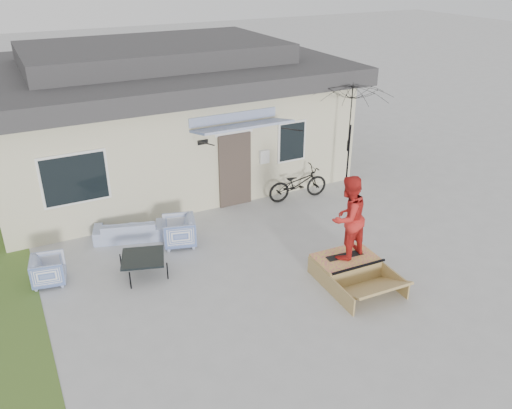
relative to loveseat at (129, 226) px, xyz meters
name	(u,v)px	position (x,y,z in m)	size (l,w,h in m)	color
ground	(282,297)	(2.18, -3.90, -0.34)	(90.00, 90.00, 0.00)	#A7A7A7
grass_strip	(5,314)	(-3.02, -1.90, -0.33)	(1.40, 8.00, 0.01)	#416025
house	(158,112)	(2.18, 4.10, 1.60)	(10.80, 8.49, 4.10)	beige
loveseat	(129,226)	(0.00, 0.00, 0.00)	(1.72, 0.51, 0.67)	#455FA6
armchair_left	(48,269)	(-2.04, -1.14, 0.01)	(0.68, 0.63, 0.70)	#455FA6
armchair_right	(179,230)	(1.01, -0.84, 0.06)	(0.76, 0.72, 0.79)	#455FA6
coffee_table	(144,266)	(-0.14, -1.76, -0.11)	(0.92, 0.92, 0.45)	black
bicycle	(298,180)	(4.95, 0.10, 0.25)	(0.64, 1.83, 1.17)	black
patio_umbrella	(350,137)	(6.43, -0.21, 1.41)	(2.48, 2.34, 2.20)	black
skate_ramp	(345,266)	(3.83, -3.78, -0.11)	(1.34, 1.78, 0.45)	#9E814A
skateboard	(345,255)	(3.83, -3.74, 0.14)	(0.84, 0.21, 0.05)	black
skater	(348,216)	(3.83, -3.74, 1.10)	(0.92, 0.71, 1.88)	red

